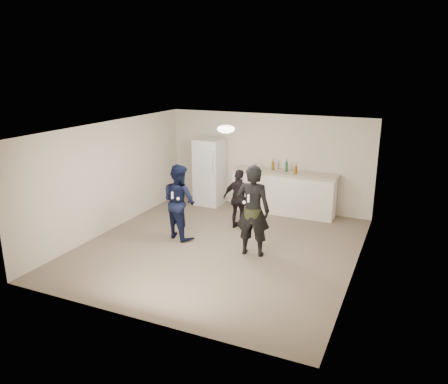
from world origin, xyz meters
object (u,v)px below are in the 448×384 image
at_px(woman, 253,211).
at_px(fridge, 210,172).
at_px(counter, 284,193).
at_px(shaker, 255,167).
at_px(spectator, 239,199).
at_px(man, 179,202).

bearing_deg(woman, fridge, -56.27).
distance_m(counter, shaker, 1.00).
height_order(shaker, woman, woman).
relative_size(counter, spectator, 1.85).
distance_m(counter, spectator, 1.62).
xyz_separation_m(shaker, woman, (0.93, -2.66, -0.25)).
xyz_separation_m(fridge, shaker, (1.32, -0.02, 0.28)).
relative_size(counter, woman, 1.40).
xyz_separation_m(counter, man, (-1.61, -2.55, 0.30)).
relative_size(fridge, woman, 0.97).
distance_m(fridge, woman, 3.50).
distance_m(fridge, spectator, 2.04).
bearing_deg(man, counter, -100.09).
bearing_deg(spectator, man, 52.43).
relative_size(shaker, man, 0.10).
distance_m(man, spectator, 1.46).
bearing_deg(fridge, shaker, -0.79).
bearing_deg(shaker, fridge, 179.21).
distance_m(fridge, shaker, 1.35).
bearing_deg(counter, woman, -86.36).
relative_size(woman, spectator, 1.32).
relative_size(counter, fridge, 1.44).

